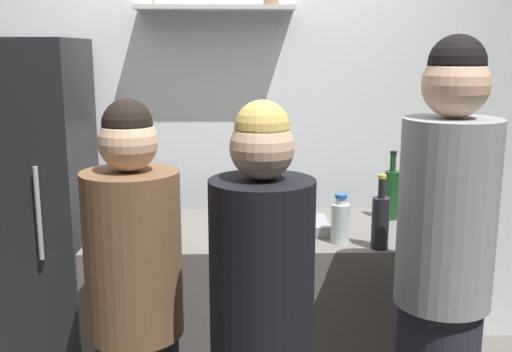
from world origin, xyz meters
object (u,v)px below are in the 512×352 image
Objects in this scene: person_grey_hoodie at (442,288)px; person_brown_jacket at (136,324)px; utensil_holder at (262,202)px; person_blonde at (262,345)px; wine_bottle_green_glass at (392,193)px; water_bottle_plastic at (340,221)px; baking_pan at (291,225)px; wine_bottle_dark_glass at (380,221)px; refrigerator at (26,214)px.

person_brown_jacket is at bearing -10.75° from person_grey_hoodie.
utensil_holder is 1.12m from person_blonde.
wine_bottle_green_glass is 1.57× the size of water_bottle_plastic.
utensil_holder is at bearing 171.82° from wine_bottle_green_glass.
person_grey_hoodie is (0.62, -0.92, -0.09)m from utensil_holder.
utensil_holder is at bearing -67.10° from person_grey_hoodie.
utensil_holder is 0.12× the size of person_grey_hoodie.
water_bottle_plastic is 0.96m from person_brown_jacket.
person_grey_hoodie is at bearing -52.18° from baking_pan.
wine_bottle_dark_glass reaches higher than baking_pan.
person_brown_jacket is (-0.96, -0.39, -0.26)m from wine_bottle_dark_glass.
person_blonde reaches higher than person_brown_jacket.
person_brown_jacket is 1.11m from person_grey_hoodie.
person_blonde is at bearing -101.09° from baking_pan.
person_brown_jacket is 0.99× the size of person_blonde.
utensil_holder reaches higher than baking_pan.
refrigerator is at bearing 159.02° from wine_bottle_dark_glass.
refrigerator reaches higher than wine_bottle_green_glass.
person_blonde is 0.69m from person_grey_hoodie.
person_grey_hoodie reaches higher than baking_pan.
person_blonde reaches higher than wine_bottle_green_glass.
wine_bottle_dark_glass is 0.20× the size of person_blonde.
baking_pan is at bearing -16.40° from refrigerator.
wine_bottle_dark_glass is 0.81m from person_blonde.
person_blonde is (-0.67, -1.01, -0.27)m from wine_bottle_green_glass.
person_grey_hoodie is (-0.02, -0.82, -0.15)m from wine_bottle_green_glass.
utensil_holder is 0.68× the size of wine_bottle_dark_glass.
refrigerator is 1.00× the size of person_grey_hoodie.
refrigerator is at bearing 3.50° from person_blonde.
baking_pan is at bearing 138.73° from water_bottle_plastic.
person_blonde is (-0.51, -0.57, -0.26)m from wine_bottle_dark_glass.
utensil_holder is 1.00× the size of water_bottle_plastic.
utensil_holder is at bearing 131.65° from wine_bottle_dark_glass.
utensil_holder is at bearing 12.80° from person_brown_jacket.
utensil_holder is 1.06m from person_brown_jacket.
person_blonde is (0.44, -0.18, 0.01)m from person_brown_jacket.
person_grey_hoodie is at bearing -57.44° from water_bottle_plastic.
refrigerator is at bearing 174.44° from utensil_holder.
baking_pan is 1.58× the size of utensil_holder.
water_bottle_plastic reaches higher than baking_pan.
person_brown_jacket is (0.75, -1.04, -0.12)m from refrigerator.
person_brown_jacket is at bearing -149.84° from water_bottle_plastic.
wine_bottle_dark_glass is (0.48, -0.53, 0.06)m from utensil_holder.
wine_bottle_green_glass reaches higher than water_bottle_plastic.
baking_pan is 0.27m from water_bottle_plastic.
wine_bottle_green_glass is at bearing -8.18° from utensil_holder.
wine_bottle_green_glass is at bearing 49.42° from water_bottle_plastic.
person_blonde is at bearing -132.15° from wine_bottle_dark_glass.
person_grey_hoodie reaches higher than person_brown_jacket.
person_blonde is (-0.36, -0.65, -0.23)m from water_bottle_plastic.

